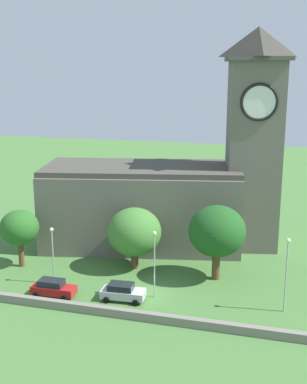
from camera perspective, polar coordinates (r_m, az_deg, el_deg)
ground_plane at (r=67.91m, az=2.89°, el=-6.38°), size 200.00×200.00×0.00m
church at (r=66.93m, az=2.13°, el=0.52°), size 33.23×17.38×28.91m
quay_barrier at (r=49.30m, az=-2.59°, el=-14.00°), size 40.60×0.70×0.87m
car_red at (r=54.49m, az=-11.56°, el=-10.85°), size 4.76×2.20×1.88m
car_silver at (r=52.69m, az=-3.61°, el=-11.49°), size 4.71×2.51×1.85m
streetlamp_west_mid at (r=56.25m, az=-11.64°, el=-6.18°), size 0.44×0.44×6.65m
streetlamp_central at (r=51.74m, az=0.11°, el=-7.19°), size 0.44×0.44×7.38m
streetlamp_east_mid at (r=50.35m, az=15.19°, el=-8.05°), size 0.44×0.44×7.75m
tree_by_tower at (r=56.35m, az=7.37°, el=-4.55°), size 6.53×6.53×8.77m
tree_churchyard at (r=61.98m, az=-15.28°, el=-4.03°), size 4.73×4.73×7.13m
tree_riverside_east at (r=59.40m, az=-2.23°, el=-4.66°), size 6.51×6.51×7.57m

